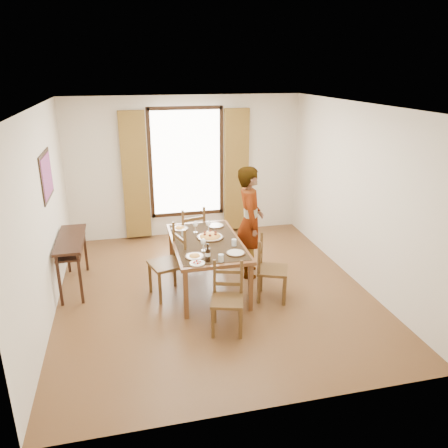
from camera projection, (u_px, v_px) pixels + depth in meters
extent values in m
plane|color=#4C2C17|center=(213.00, 290.00, 6.60)|extent=(5.00, 5.00, 0.00)
cube|color=silver|center=(186.00, 167.00, 8.43)|extent=(4.50, 0.10, 2.70)
cube|color=silver|center=(270.00, 287.00, 3.85)|extent=(4.50, 0.10, 2.70)
cube|color=silver|center=(43.00, 216.00, 5.66)|extent=(0.10, 5.00, 2.70)
cube|color=silver|center=(357.00, 195.00, 6.62)|extent=(0.10, 5.00, 2.70)
cube|color=white|center=(212.00, 104.00, 5.68)|extent=(4.50, 5.00, 0.04)
cube|color=white|center=(186.00, 163.00, 8.37)|extent=(1.30, 0.04, 2.00)
cube|color=olive|center=(135.00, 176.00, 8.17)|extent=(0.48, 0.10, 2.40)
cube|color=olive|center=(236.00, 171.00, 8.59)|extent=(0.48, 0.10, 2.40)
cube|color=black|center=(46.00, 176.00, 6.07)|extent=(0.02, 0.86, 0.66)
cube|color=red|center=(47.00, 176.00, 6.08)|extent=(0.01, 0.76, 0.56)
cube|color=#331D11|center=(70.00, 239.00, 6.45)|extent=(0.38, 1.20, 0.04)
cube|color=#331D11|center=(71.00, 247.00, 6.49)|extent=(0.34, 1.10, 0.03)
cube|color=#331D11|center=(59.00, 281.00, 6.05)|extent=(0.04, 0.04, 0.76)
cube|color=#331D11|center=(67.00, 250.00, 7.06)|extent=(0.04, 0.04, 0.76)
cube|color=#331D11|center=(80.00, 279.00, 6.11)|extent=(0.04, 0.04, 0.76)
cube|color=#331D11|center=(85.00, 249.00, 7.12)|extent=(0.04, 0.04, 0.76)
cube|color=brown|center=(207.00, 243.00, 6.46)|extent=(1.01, 1.75, 0.05)
cube|color=black|center=(207.00, 241.00, 6.45)|extent=(0.93, 1.61, 0.01)
cube|color=brown|center=(186.00, 295.00, 5.74)|extent=(0.06, 0.06, 0.70)
cube|color=brown|center=(171.00, 248.00, 7.23)|extent=(0.06, 0.06, 0.70)
cube|color=brown|center=(250.00, 288.00, 5.93)|extent=(0.06, 0.06, 0.70)
cube|color=brown|center=(223.00, 243.00, 7.42)|extent=(0.06, 0.06, 0.70)
cube|color=brown|center=(167.00, 264.00, 6.30)|extent=(0.57, 0.57, 0.04)
cube|color=brown|center=(150.00, 277.00, 6.45)|extent=(0.04, 0.04, 0.49)
cube|color=brown|center=(175.00, 271.00, 6.64)|extent=(0.04, 0.04, 0.49)
cube|color=brown|center=(160.00, 288.00, 6.13)|extent=(0.04, 0.04, 0.49)
cube|color=brown|center=(186.00, 282.00, 6.31)|extent=(0.04, 0.04, 0.49)
cube|color=brown|center=(174.00, 240.00, 6.46)|extent=(0.04, 0.04, 0.55)
cube|color=brown|center=(185.00, 249.00, 6.14)|extent=(0.04, 0.04, 0.55)
cube|color=brown|center=(180.00, 251.00, 6.34)|extent=(0.14, 0.39, 0.05)
cube|color=brown|center=(179.00, 238.00, 6.27)|extent=(0.14, 0.39, 0.05)
cube|color=brown|center=(189.00, 235.00, 7.43)|extent=(0.55, 0.55, 0.04)
cube|color=brown|center=(195.00, 242.00, 7.76)|extent=(0.04, 0.04, 0.48)
cube|color=brown|center=(204.00, 250.00, 7.44)|extent=(0.04, 0.04, 0.48)
cube|color=brown|center=(175.00, 246.00, 7.59)|extent=(0.04, 0.04, 0.48)
cube|color=brown|center=(184.00, 254.00, 7.27)|extent=(0.04, 0.04, 0.48)
cube|color=brown|center=(204.00, 222.00, 7.26)|extent=(0.04, 0.04, 0.53)
cube|color=brown|center=(183.00, 226.00, 7.09)|extent=(0.04, 0.04, 0.53)
cube|color=brown|center=(194.00, 230.00, 7.21)|extent=(0.38, 0.13, 0.05)
cube|color=brown|center=(194.00, 219.00, 7.15)|extent=(0.38, 0.13, 0.05)
cube|color=brown|center=(227.00, 301.00, 5.45)|extent=(0.49, 0.49, 0.04)
cube|color=brown|center=(213.00, 323.00, 5.37)|extent=(0.04, 0.04, 0.43)
cube|color=brown|center=(215.00, 308.00, 5.69)|extent=(0.04, 0.04, 0.43)
cube|color=brown|center=(240.00, 323.00, 5.35)|extent=(0.04, 0.04, 0.43)
cube|color=brown|center=(241.00, 309.00, 5.67)|extent=(0.04, 0.04, 0.43)
cube|color=brown|center=(215.00, 277.00, 5.54)|extent=(0.03, 0.03, 0.47)
cube|color=brown|center=(241.00, 277.00, 5.53)|extent=(0.03, 0.03, 0.47)
cube|color=brown|center=(228.00, 284.00, 5.57)|extent=(0.33, 0.12, 0.05)
cube|color=brown|center=(228.00, 272.00, 5.51)|extent=(0.33, 0.12, 0.05)
cube|color=brown|center=(273.00, 270.00, 6.22)|extent=(0.55, 0.55, 0.04)
cube|color=brown|center=(284.00, 291.00, 6.10)|extent=(0.04, 0.04, 0.45)
cube|color=brown|center=(259.00, 289.00, 6.16)|extent=(0.04, 0.04, 0.45)
cube|color=brown|center=(285.00, 279.00, 6.43)|extent=(0.04, 0.04, 0.45)
cube|color=brown|center=(261.00, 278.00, 6.49)|extent=(0.04, 0.04, 0.45)
cube|color=brown|center=(259.00, 258.00, 6.00)|extent=(0.04, 0.04, 0.50)
cube|color=brown|center=(261.00, 248.00, 6.33)|extent=(0.04, 0.04, 0.50)
cube|color=brown|center=(260.00, 260.00, 6.20)|extent=(0.16, 0.34, 0.05)
cube|color=brown|center=(260.00, 248.00, 6.14)|extent=(0.16, 0.34, 0.05)
imported|color=gray|center=(250.00, 222.00, 6.84)|extent=(0.82, 0.69, 1.77)
cylinder|color=silver|center=(234.00, 242.00, 6.25)|extent=(0.07, 0.07, 0.10)
cylinder|color=silver|center=(184.00, 233.00, 6.62)|extent=(0.07, 0.07, 0.10)
cylinder|color=silver|center=(221.00, 258.00, 5.75)|extent=(0.07, 0.07, 0.10)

